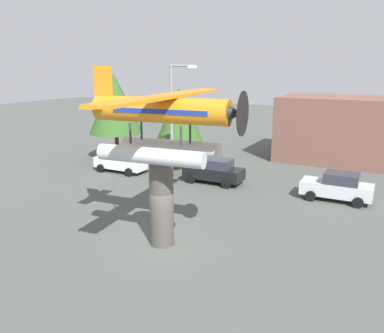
{
  "coord_description": "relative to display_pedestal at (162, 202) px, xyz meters",
  "views": [
    {
      "loc": [
        9.02,
        -14.38,
        7.99
      ],
      "look_at": [
        0.0,
        3.0,
        3.05
      ],
      "focal_mm": 36.81,
      "sensor_mm": 36.0,
      "label": 1
    }
  ],
  "objects": [
    {
      "name": "storefront_building",
      "position": [
        5.72,
        22.0,
        0.74
      ],
      "size": [
        11.9,
        7.39,
        5.56
      ],
      "primitive_type": "cube",
      "color": "brown",
      "rests_on": "ground"
    },
    {
      "name": "floatplane_monument",
      "position": [
        0.13,
        0.01,
        3.7
      ],
      "size": [
        7.01,
        10.46,
        4.0
      ],
      "rotation": [
        0.0,
        0.0,
        0.1
      ],
      "color": "silver",
      "rests_on": "display_pedestal"
    },
    {
      "name": "ground_plane",
      "position": [
        0.0,
        0.0,
        -2.03
      ],
      "size": [
        140.0,
        140.0,
        0.0
      ],
      "primitive_type": "plane",
      "color": "#4C514C"
    },
    {
      "name": "car_mid_black",
      "position": [
        -1.97,
        10.26,
        -1.15
      ],
      "size": [
        4.2,
        2.02,
        1.76
      ],
      "rotation": [
        0.0,
        0.0,
        3.14
      ],
      "color": "black",
      "rests_on": "ground"
    },
    {
      "name": "display_pedestal",
      "position": [
        0.0,
        0.0,
        0.0
      ],
      "size": [
        1.1,
        1.1,
        4.07
      ],
      "primitive_type": "cylinder",
      "color": "#4C4742",
      "rests_on": "ground"
    },
    {
      "name": "car_near_white",
      "position": [
        -9.68,
        9.72,
        -1.15
      ],
      "size": [
        4.2,
        2.02,
        1.76
      ],
      "rotation": [
        0.0,
        0.0,
        3.14
      ],
      "color": "white",
      "rests_on": "ground"
    },
    {
      "name": "tree_west",
      "position": [
        -13.02,
        13.4,
        2.89
      ],
      "size": [
        4.72,
        4.72,
        7.55
      ],
      "color": "brown",
      "rests_on": "ground"
    },
    {
      "name": "streetlight_primary",
      "position": [
        -3.58,
        7.41,
        2.7
      ],
      "size": [
        1.84,
        0.28,
        8.19
      ],
      "color": "gray",
      "rests_on": "ground"
    },
    {
      "name": "car_far_silver",
      "position": [
        6.32,
        10.28,
        -1.15
      ],
      "size": [
        4.2,
        2.02,
        1.76
      ],
      "rotation": [
        0.0,
        0.0,
        3.14
      ],
      "color": "silver",
      "rests_on": "ground"
    },
    {
      "name": "tree_east",
      "position": [
        -6.0,
        12.4,
        2.2
      ],
      "size": [
        4.08,
        4.08,
        6.51
      ],
      "color": "brown",
      "rests_on": "ground"
    }
  ]
}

